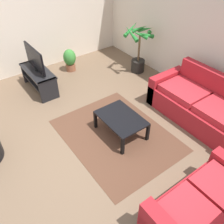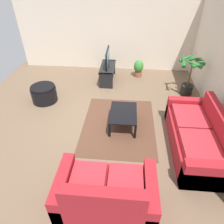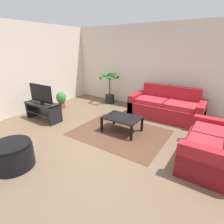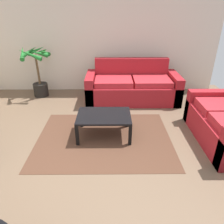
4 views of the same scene
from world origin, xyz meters
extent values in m
plane|color=brown|center=(0.00, 0.00, 0.00)|extent=(6.60, 6.60, 0.00)
cube|color=beige|center=(0.00, 3.00, 1.35)|extent=(6.00, 0.06, 2.70)
cube|color=maroon|center=(0.88, 2.25, 0.21)|extent=(2.07, 0.90, 0.42)
cube|color=maroon|center=(0.88, 2.62, 0.66)|extent=(1.71, 0.16, 0.48)
cube|color=maroon|center=(-0.07, 2.25, 0.31)|extent=(0.18, 0.90, 0.62)
cube|color=maroon|center=(1.82, 2.25, 0.31)|extent=(0.18, 0.90, 0.62)
cube|color=#B8272F|center=(0.45, 2.20, 0.48)|extent=(0.82, 0.66, 0.12)
cube|color=#B8272F|center=(1.31, 2.20, 0.48)|extent=(0.82, 0.66, 0.12)
cube|color=maroon|center=(2.25, 1.25, 0.31)|extent=(0.90, 0.18, 0.62)
cube|color=#B8272F|center=(2.20, 0.87, 0.48)|extent=(0.66, 0.53, 0.12)
cube|color=black|center=(0.27, 0.76, 0.37)|extent=(0.88, 0.61, 0.03)
cube|color=black|center=(-0.14, 0.48, 0.18)|extent=(0.05, 0.05, 0.36)
cube|color=black|center=(0.68, 0.48, 0.18)|extent=(0.05, 0.05, 0.36)
cube|color=black|center=(-0.14, 1.04, 0.18)|extent=(0.05, 0.05, 0.36)
cube|color=black|center=(0.68, 1.04, 0.18)|extent=(0.05, 0.05, 0.36)
cube|color=#513323|center=(0.27, 0.66, 0.00)|extent=(2.20, 1.70, 0.01)
cylinder|color=black|center=(-1.31, 2.55, 0.15)|extent=(0.34, 0.34, 0.31)
cylinder|color=brown|center=(-1.31, 2.55, 0.65)|extent=(0.05, 0.05, 0.69)
cone|color=#1F742A|center=(-1.09, 2.52, 1.05)|extent=(0.17, 0.46, 0.26)
cone|color=#1F742A|center=(-1.16, 2.69, 1.05)|extent=(0.35, 0.38, 0.24)
cone|color=#1F742A|center=(-1.36, 2.75, 1.05)|extent=(0.43, 0.19, 0.24)
cone|color=#1F742A|center=(-1.47, 2.67, 1.05)|extent=(0.32, 0.38, 0.23)
cone|color=#1F742A|center=(-1.57, 2.48, 1.05)|extent=(0.24, 0.54, 0.29)
cone|color=#1F742A|center=(-1.34, 2.30, 1.05)|extent=(0.52, 0.15, 0.28)
cone|color=#1F742A|center=(-1.18, 2.41, 1.05)|extent=(0.35, 0.35, 0.23)
camera|label=1|loc=(2.77, -1.27, 3.14)|focal=38.37mm
camera|label=2|loc=(4.01, 0.83, 3.16)|focal=32.46mm
camera|label=3|loc=(2.27, -2.68, 2.01)|focal=28.17mm
camera|label=4|loc=(0.38, -2.29, 1.98)|focal=33.85mm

